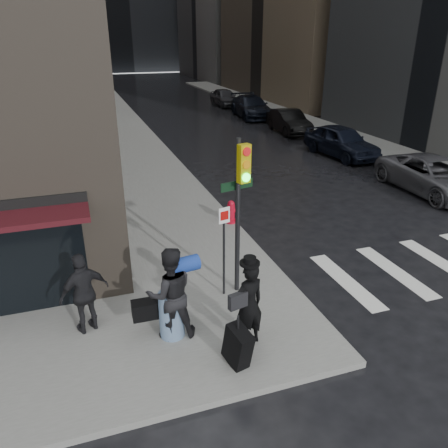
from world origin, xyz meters
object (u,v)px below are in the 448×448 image
Objects in this scene: parked_car_1 at (341,141)px; parked_car_2 at (289,121)px; man_jeans at (170,293)px; parked_car_4 at (225,97)px; man_overcoat at (246,312)px; traffic_light at (239,198)px; fire_hydrant at (231,213)px; parked_car_3 at (251,107)px; man_greycoat at (84,293)px; parked_car_0 at (434,176)px.

parked_car_1 is 1.05× the size of parked_car_2.
man_jeans reaches higher than parked_car_2.
parked_car_4 is at bearing 94.29° from parked_car_2.
man_jeans reaches higher than man_overcoat.
traffic_light is 4.83× the size of fire_hydrant.
man_overcoat is 0.45× the size of parked_car_2.
parked_car_4 is (10.63, 32.35, -0.25)m from man_overcoat.
man_overcoat reaches higher than parked_car_2.
parked_car_3 reaches higher than parked_car_2.
fire_hydrant is (1.90, 6.21, -0.51)m from man_overcoat.
fire_hydrant is 21.61m from parked_car_3.
man_jeans reaches higher than parked_car_3.
parked_car_4 is at bearing -135.84° from man_greycoat.
traffic_light is at bearing -120.11° from man_overcoat.
parked_car_2 is at bearing -84.28° from parked_car_3.
man_overcoat reaches higher than parked_car_3.
man_overcoat is 2.68m from traffic_light.
traffic_light is at bearing -107.93° from parked_car_3.
parked_car_4 is (8.73, 26.14, 0.25)m from fire_hydrant.
man_greycoat is 2.31× the size of fire_hydrant.
man_greycoat reaches higher than parked_car_2.
traffic_light is at bearing -116.42° from parked_car_2.
man_jeans is 0.46× the size of parked_car_4.
parked_car_1 is (13.69, 11.54, -0.25)m from man_greycoat.
parked_car_2 is at bearing 92.62° from parked_car_0.
man_greycoat reaches higher than parked_car_0.
traffic_light is at bearing -154.00° from parked_car_0.
parked_car_3 reaches higher than parked_car_0.
man_greycoat is 6.73m from fire_hydrant.
parked_car_1 reaches higher than parked_car_3.
man_greycoat is 33.60m from parked_car_4.
man_greycoat is at bearing 172.82° from traffic_light.
fire_hydrant is (1.31, 4.17, -2.13)m from traffic_light.
fire_hydrant is 11.21m from parked_car_1.
parked_car_3 is at bearing -114.54° from man_jeans.
parked_car_0 is 6.40m from parked_car_1.
parked_car_3 is 1.26× the size of parked_car_4.
man_jeans is 22.28m from parked_car_2.
traffic_light is (3.61, 0.40, 1.57)m from man_greycoat.
traffic_light reaches higher than fire_hydrant.
man_overcoat is at bearing 147.97° from man_jeans.
traffic_light is 20.35m from parked_car_2.
man_overcoat is at bearing -107.00° from fire_hydrant.
man_greycoat is 27.91m from parked_car_3.
parked_car_3 is (12.03, 25.08, -0.37)m from man_jeans.
traffic_light is 0.87× the size of parked_car_4.
parked_car_1 is (12.02, 12.30, -0.36)m from man_jeans.
fire_hydrant is at bearing -119.84° from parked_car_2.
man_overcoat reaches higher than parked_car_4.
parked_car_1 reaches higher than fire_hydrant.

